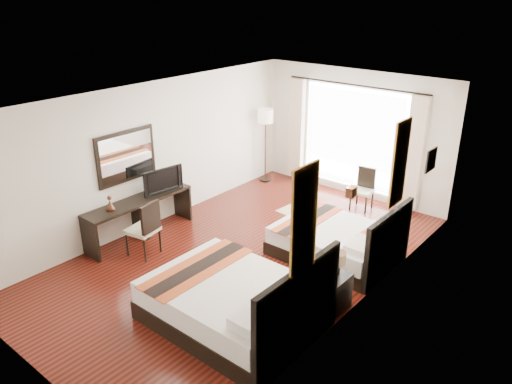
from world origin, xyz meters
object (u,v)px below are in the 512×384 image
Objects in this scene: bed_near at (236,303)px; floor_lamp at (266,121)px; desk_chair at (144,238)px; bed_far at (338,242)px; table_lamp at (337,260)px; vase at (325,279)px; window_chair at (362,197)px; nightstand at (330,292)px; side_table at (301,184)px; television at (161,179)px; console_desk at (140,218)px; fruit_bowl at (301,171)px.

bed_near is 5.66m from floor_lamp.
desk_chair is 0.58× the size of floor_lamp.
table_lamp is at bearing -60.99° from bed_far.
floor_lamp is at bearing 137.73° from vase.
nightstand is at bearing 16.27° from window_chair.
desk_chair is at bearing -98.61° from side_table.
floor_lamp reaches higher than television.
bed_far is (0.15, 2.52, -0.04)m from bed_near.
table_lamp is 0.44× the size of window_chair.
console_desk reaches higher than vase.
bed_near is 4.20× the size of side_table.
console_desk is at bearing -177.45° from vase.
bed_near reaches higher than fruit_bowl.
bed_near is at bearing -129.42° from vase.
television is (-3.12, 1.37, 0.66)m from bed_near.
television reaches higher than console_desk.
vase reaches higher than nightstand.
television is 1.31m from desk_chair.
bed_far is at bearing -41.40° from fruit_bowl.
console_desk is at bearing -108.26° from fruit_bowl.
bed_near reaches higher than table_lamp.
bed_near is 2.53m from bed_far.
television is at bearing 87.92° from console_desk.
floor_lamp reaches higher than bed_near.
desk_chair reaches higher than fruit_bowl.
vase is 3.96m from console_desk.
vase is (-0.03, -0.27, -0.19)m from table_lamp.
bed_near reaches higher than side_table.
window_chair is (2.01, 4.18, -0.04)m from desk_chair.
nightstand is 0.54× the size of desk_chair.
side_table is (-1.93, 4.37, -0.06)m from bed_near.
floor_lamp is at bearing 147.90° from bed_far.
floor_lamp reaches higher than nightstand.
desk_chair reaches higher than vase.
bed_far is at bearing -32.10° from floor_lamp.
vase is 0.26× the size of side_table.
television is at bearing -67.80° from desk_chair.
vase is at bearing -66.39° from bed_far.
side_table is (-2.07, 1.85, -0.02)m from bed_far.
bed_far is 13.86× the size of vase.
nightstand is 0.62× the size of window_chair.
window_chair is (2.60, 3.23, -0.73)m from television.
bed_near is at bearing -123.83° from table_lamp.
bed_near is 4.81m from fruit_bowl.
floor_lamp reaches higher than side_table.
table_lamp is at bearing 78.38° from nightstand.
console_desk is at bearing -42.73° from desk_chair.
fruit_bowl is (-2.11, 1.86, 0.29)m from bed_far.
desk_chair reaches higher than nightstand.
desk_chair is at bearing -98.12° from fruit_bowl.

